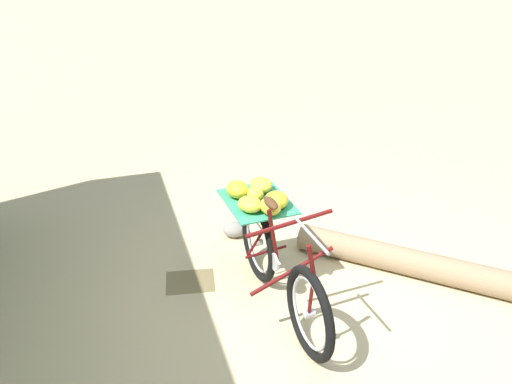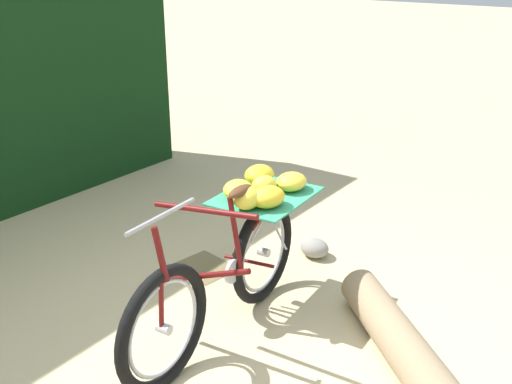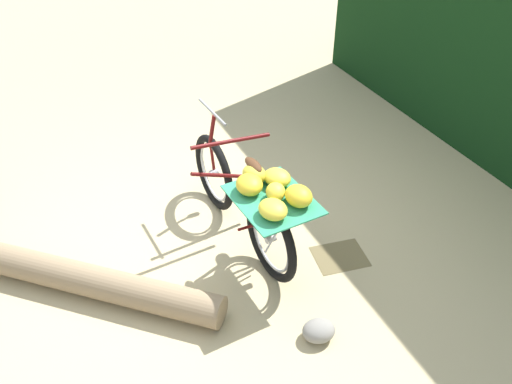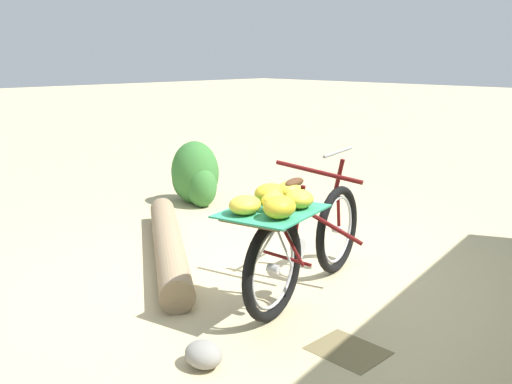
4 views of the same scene
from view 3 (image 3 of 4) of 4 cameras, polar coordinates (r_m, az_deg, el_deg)
The scene contains 5 objects.
ground_plane at distance 4.86m, azimuth -4.40°, elevation -4.82°, with size 60.00×60.00×0.00m, color #C6B284.
bicycle at distance 4.43m, azimuth -0.79°, elevation -0.71°, with size 0.86×1.80×1.03m.
fallen_log at distance 4.53m, azimuth -18.19°, elevation -8.62°, with size 0.26×0.26×2.41m, color #937A5B.
path_stone at distance 4.06m, azimuth 6.65°, elevation -14.36°, with size 0.24×0.20×0.15m, color gray.
leaf_litter_patch at distance 4.72m, azimuth 8.86°, elevation -6.74°, with size 0.44×0.36×0.01m, color olive.
Camera 3 is at (-0.61, -3.58, 3.23)m, focal length 37.82 mm.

